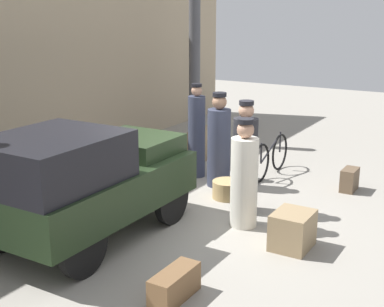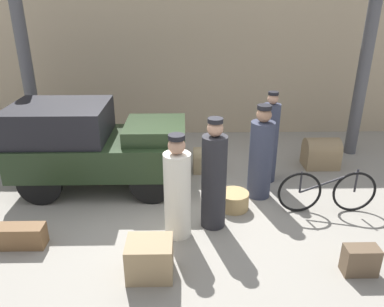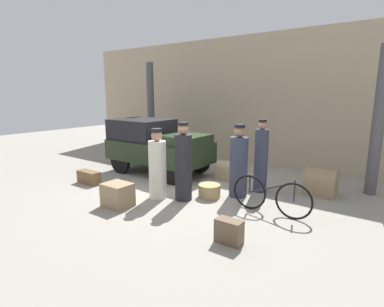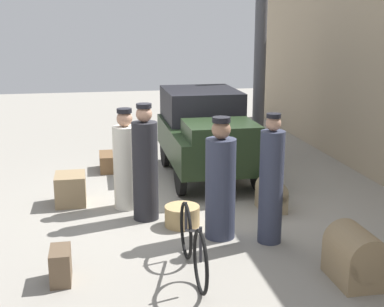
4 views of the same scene
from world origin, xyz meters
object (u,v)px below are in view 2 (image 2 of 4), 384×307
truck (93,142)px  trunk_barrel_dark (206,160)px  porter_carrying_trunk (177,192)px  trunk_umber_medium (20,236)px  porter_with_bicycle (269,141)px  wicker_basket (234,200)px  suitcase_small_leather (360,260)px  bicycle (327,192)px  suitcase_tan_flat (150,258)px  trunk_large_brown (321,153)px  porter_lifting_near_truck (261,156)px  conductor_in_dark_uniform (214,179)px

truck → trunk_barrel_dark: (2.22, 0.63, -0.66)m
porter_carrying_trunk → trunk_umber_medium: porter_carrying_trunk is taller
trunk_umber_medium → porter_with_bicycle: bearing=27.4°
wicker_basket → porter_carrying_trunk: bearing=-141.6°
wicker_basket → suitcase_small_leather: bearing=-49.2°
truck → trunk_umber_medium: size_ratio=4.42×
porter_with_bicycle → trunk_umber_medium: porter_with_bicycle is taller
bicycle → trunk_umber_medium: 5.05m
truck → suitcase_tan_flat: bearing=-64.3°
trunk_large_brown → bicycle: bearing=-106.3°
bicycle → porter_with_bicycle: 1.56m
wicker_basket → bicycle: bearing=-4.9°
porter_lifting_near_truck → porter_with_bicycle: 0.72m
conductor_in_dark_uniform → suitcase_tan_flat: (-0.94, -1.20, -0.59)m
truck → suitcase_tan_flat: size_ratio=5.24×
bicycle → trunk_large_brown: (0.55, 1.90, -0.07)m
porter_lifting_near_truck → conductor_in_dark_uniform: 1.36m
porter_lifting_near_truck → porter_with_bicycle: porter_with_bicycle is taller
conductor_in_dark_uniform → trunk_large_brown: size_ratio=2.50×
conductor_in_dark_uniform → suitcase_tan_flat: bearing=-128.1°
trunk_barrel_dark → trunk_umber_medium: (-2.96, -2.62, -0.09)m
conductor_in_dark_uniform → trunk_umber_medium: (-2.96, -0.53, -0.67)m
porter_carrying_trunk → trunk_large_brown: (3.14, 2.54, -0.45)m
truck → suitcase_tan_flat: (1.28, -2.66, -0.67)m
porter_with_bicycle → conductor_in_dark_uniform: bearing=-127.0°
porter_lifting_near_truck → porter_with_bicycle: bearing=65.8°
truck → suitcase_tan_flat: truck is taller
porter_with_bicycle → trunk_large_brown: (1.33, 0.64, -0.55)m
wicker_basket → trunk_umber_medium: size_ratio=0.73×
suitcase_tan_flat → truck: bearing=115.7°
bicycle → suitcase_tan_flat: bearing=-151.9°
suitcase_tan_flat → trunk_large_brown: size_ratio=0.84×
trunk_barrel_dark → trunk_umber_medium: size_ratio=0.76×
porter_with_bicycle → suitcase_small_leather: 3.02m
conductor_in_dark_uniform → trunk_umber_medium: bearing=-169.8°
wicker_basket → trunk_large_brown: size_ratio=0.73×
porter_with_bicycle → trunk_umber_medium: 4.77m
suitcase_tan_flat → trunk_large_brown: (3.51, 3.48, 0.05)m
porter_with_bicycle → trunk_umber_medium: (-4.19, -2.17, -0.69)m
conductor_in_dark_uniform → porter_with_bicycle: (1.23, 1.64, 0.01)m
trunk_large_brown → suitcase_small_leather: (-0.65, -3.51, -0.11)m
wicker_basket → trunk_umber_medium: bearing=-162.7°
suitcase_tan_flat → trunk_large_brown: 4.94m
trunk_large_brown → porter_lifting_near_truck: bearing=-141.5°
truck → bicycle: bearing=-14.3°
suitcase_tan_flat → suitcase_small_leather: size_ratio=1.35×
suitcase_tan_flat → suitcase_small_leather: 2.86m
porter_carrying_trunk → trunk_umber_medium: bearing=-173.6°
conductor_in_dark_uniform → suitcase_small_leather: conductor_in_dark_uniform is taller
conductor_in_dark_uniform → trunk_large_brown: (2.56, 2.27, -0.53)m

